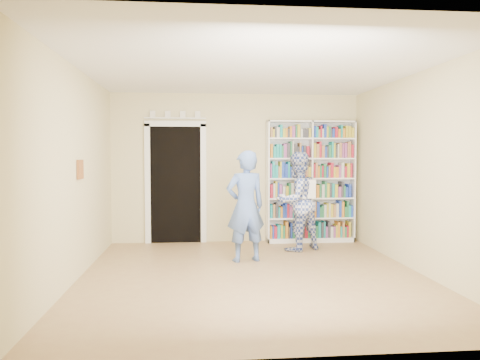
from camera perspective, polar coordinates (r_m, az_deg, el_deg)
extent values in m
plane|color=#986E4A|center=(6.27, 1.56, -11.61)|extent=(5.00, 5.00, 0.00)
plane|color=white|center=(6.17, 1.60, 13.46)|extent=(5.00, 5.00, 0.00)
plane|color=beige|center=(8.55, -0.47, 1.46)|extent=(4.50, 0.00, 4.50)
plane|color=beige|center=(6.21, -19.50, 0.71)|extent=(0.00, 5.00, 5.00)
plane|color=beige|center=(6.72, 20.98, 0.84)|extent=(0.00, 5.00, 5.00)
cube|color=white|center=(8.63, 8.59, -0.20)|extent=(1.61, 0.30, 2.21)
cube|color=white|center=(8.63, 8.59, -0.20)|extent=(0.03, 0.30, 2.21)
cube|color=black|center=(8.53, -7.84, -0.59)|extent=(0.90, 0.03, 2.10)
cube|color=white|center=(8.55, -11.20, -0.61)|extent=(0.10, 0.06, 2.20)
cube|color=white|center=(8.51, -4.48, -0.58)|extent=(0.10, 0.06, 2.20)
cube|color=white|center=(8.51, -7.90, 6.81)|extent=(1.10, 0.06, 0.10)
cube|color=white|center=(8.51, -7.91, 7.49)|extent=(1.10, 0.08, 0.02)
cube|color=maroon|center=(6.40, -18.90, 1.23)|extent=(0.03, 0.25, 0.25)
imported|color=#5373BA|center=(6.97, 0.68, -3.20)|extent=(0.68, 0.54, 1.65)
imported|color=#304595|center=(7.83, 6.97, -2.59)|extent=(0.99, 0.91, 1.64)
cube|color=white|center=(7.64, 8.44, -1.10)|extent=(0.22, 0.02, 0.31)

